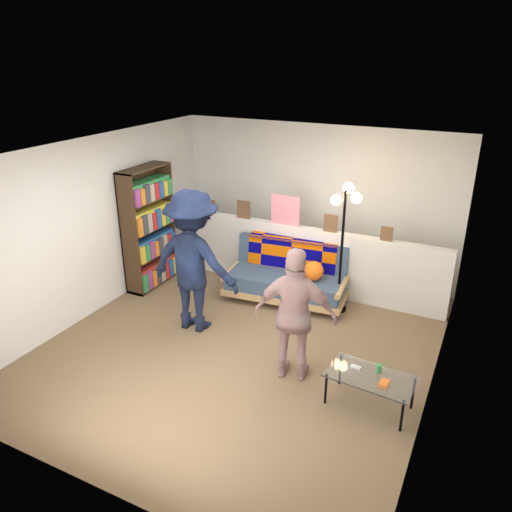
{
  "coord_description": "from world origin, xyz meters",
  "views": [
    {
      "loc": [
        2.54,
        -4.71,
        3.44
      ],
      "look_at": [
        0.0,
        0.4,
        1.05
      ],
      "focal_mm": 35.0,
      "sensor_mm": 36.0,
      "label": 1
    }
  ],
  "objects_px": {
    "bookshelf": "(149,232)",
    "person_right": "(295,316)",
    "coffee_table": "(371,378)",
    "futon_sofa": "(288,276)",
    "floor_lamp": "(345,223)",
    "person_left": "(193,262)"
  },
  "relations": [
    {
      "from": "bookshelf",
      "to": "person_right",
      "type": "xyz_separation_m",
      "value": [
        2.91,
        -1.24,
        -0.09
      ]
    },
    {
      "from": "coffee_table",
      "to": "person_right",
      "type": "bearing_deg",
      "value": 171.31
    },
    {
      "from": "futon_sofa",
      "to": "floor_lamp",
      "type": "xyz_separation_m",
      "value": [
        0.78,
        0.02,
        0.93
      ]
    },
    {
      "from": "futon_sofa",
      "to": "person_left",
      "type": "bearing_deg",
      "value": -121.09
    },
    {
      "from": "futon_sofa",
      "to": "person_right",
      "type": "xyz_separation_m",
      "value": [
        0.8,
        -1.73,
        0.42
      ]
    },
    {
      "from": "futon_sofa",
      "to": "person_right",
      "type": "distance_m",
      "value": 1.95
    },
    {
      "from": "futon_sofa",
      "to": "coffee_table",
      "type": "relative_size",
      "value": 1.99
    },
    {
      "from": "floor_lamp",
      "to": "coffee_table",
      "type": "bearing_deg",
      "value": -63.83
    },
    {
      "from": "coffee_table",
      "to": "floor_lamp",
      "type": "bearing_deg",
      "value": 116.17
    },
    {
      "from": "floor_lamp",
      "to": "person_left",
      "type": "distance_m",
      "value": 2.06
    },
    {
      "from": "coffee_table",
      "to": "person_left",
      "type": "bearing_deg",
      "value": 166.9
    },
    {
      "from": "bookshelf",
      "to": "floor_lamp",
      "type": "relative_size",
      "value": 1.02
    },
    {
      "from": "futon_sofa",
      "to": "bookshelf",
      "type": "relative_size",
      "value": 0.99
    },
    {
      "from": "bookshelf",
      "to": "futon_sofa",
      "type": "bearing_deg",
      "value": 12.93
    },
    {
      "from": "coffee_table",
      "to": "floor_lamp",
      "type": "height_order",
      "value": "floor_lamp"
    },
    {
      "from": "floor_lamp",
      "to": "person_left",
      "type": "xyz_separation_m",
      "value": [
        -1.55,
        -1.31,
        -0.35
      ]
    },
    {
      "from": "coffee_table",
      "to": "person_right",
      "type": "relative_size",
      "value": 0.6
    },
    {
      "from": "person_left",
      "to": "floor_lamp",
      "type": "bearing_deg",
      "value": -140.81
    },
    {
      "from": "futon_sofa",
      "to": "person_left",
      "type": "height_order",
      "value": "person_left"
    },
    {
      "from": "floor_lamp",
      "to": "person_right",
      "type": "height_order",
      "value": "floor_lamp"
    },
    {
      "from": "person_left",
      "to": "person_right",
      "type": "xyz_separation_m",
      "value": [
        1.58,
        -0.44,
        -0.16
      ]
    },
    {
      "from": "person_left",
      "to": "person_right",
      "type": "bearing_deg",
      "value": 163.63
    }
  ]
}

